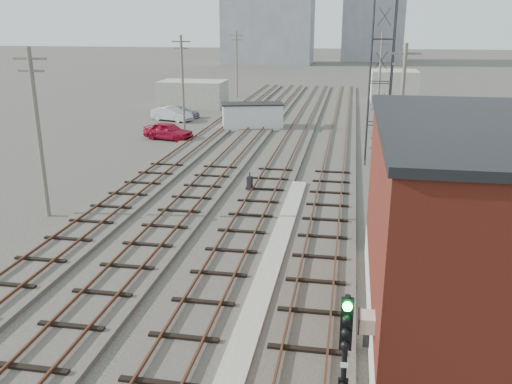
% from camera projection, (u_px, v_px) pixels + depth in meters
% --- Properties ---
extents(ground, '(320.00, 320.00, 0.00)m').
position_uv_depth(ground, '(321.00, 110.00, 65.18)').
color(ground, '#282621').
rests_on(ground, ground).
extents(track_right, '(3.20, 90.00, 0.39)m').
position_uv_depth(track_right, '(336.00, 148.00, 45.01)').
color(track_right, '#332D28').
rests_on(track_right, ground).
extents(track_mid_right, '(3.20, 90.00, 0.39)m').
position_uv_depth(track_mid_right, '(289.00, 147.00, 45.67)').
color(track_mid_right, '#332D28').
rests_on(track_mid_right, ground).
extents(track_mid_left, '(3.20, 90.00, 0.39)m').
position_uv_depth(track_mid_left, '(242.00, 145.00, 46.34)').
color(track_mid_left, '#332D28').
rests_on(track_mid_left, ground).
extents(track_left, '(3.20, 90.00, 0.39)m').
position_uv_depth(track_left, '(197.00, 143.00, 47.00)').
color(track_left, '#332D28').
rests_on(track_left, ground).
extents(platform_curb, '(0.90, 28.00, 0.26)m').
position_uv_depth(platform_curb, '(265.00, 282.00, 21.85)').
color(platform_curb, gray).
rests_on(platform_curb, ground).
extents(brick_building, '(6.54, 12.20, 7.22)m').
position_uv_depth(brick_building, '(467.00, 230.00, 17.76)').
color(brick_building, gray).
rests_on(brick_building, ground).
extents(lattice_tower, '(1.60, 1.60, 15.00)m').
position_uv_depth(lattice_tower, '(382.00, 61.00, 38.53)').
color(lattice_tower, black).
rests_on(lattice_tower, ground).
extents(utility_pole_left_a, '(1.80, 0.24, 9.00)m').
position_uv_depth(utility_pole_left_a, '(38.00, 130.00, 28.24)').
color(utility_pole_left_a, '#595147').
rests_on(utility_pole_left_a, ground).
extents(utility_pole_left_b, '(1.80, 0.24, 9.00)m').
position_uv_depth(utility_pole_left_b, '(183.00, 81.00, 51.72)').
color(utility_pole_left_b, '#595147').
rests_on(utility_pole_left_b, ground).
extents(utility_pole_left_c, '(1.80, 0.24, 9.00)m').
position_uv_depth(utility_pole_left_c, '(237.00, 62.00, 75.20)').
color(utility_pole_left_c, '#595147').
rests_on(utility_pole_left_c, ground).
extents(utility_pole_right_a, '(1.80, 0.24, 9.00)m').
position_uv_depth(utility_pole_right_a, '(401.00, 115.00, 32.60)').
color(utility_pole_right_a, '#595147').
rests_on(utility_pole_right_a, ground).
extents(utility_pole_right_b, '(1.80, 0.24, 9.00)m').
position_uv_depth(utility_pole_right_b, '(380.00, 72.00, 60.78)').
color(utility_pole_right_b, '#595147').
rests_on(utility_pole_right_b, ground).
extents(apartment_left, '(22.00, 14.00, 30.00)m').
position_uv_depth(apartment_left, '(269.00, 1.00, 134.10)').
color(apartment_left, gray).
rests_on(apartment_left, ground).
extents(apartment_right, '(16.00, 12.00, 26.00)m').
position_uv_depth(apartment_right, '(373.00, 11.00, 144.48)').
color(apartment_right, gray).
rests_on(apartment_right, ground).
extents(shed_left, '(8.00, 5.00, 3.20)m').
position_uv_depth(shed_left, '(193.00, 94.00, 67.35)').
color(shed_left, gray).
rests_on(shed_left, ground).
extents(shed_right, '(6.00, 6.00, 4.00)m').
position_uv_depth(shed_right, '(394.00, 86.00, 72.48)').
color(shed_right, gray).
rests_on(shed_right, ground).
extents(signal_mast, '(0.40, 0.42, 4.37)m').
position_uv_depth(signal_mast, '(344.00, 364.00, 12.50)').
color(signal_mast, gray).
rests_on(signal_mast, ground).
extents(switch_stand, '(0.37, 0.37, 1.27)m').
position_uv_depth(switch_stand, '(250.00, 184.00, 33.44)').
color(switch_stand, black).
rests_on(switch_stand, ground).
extents(site_trailer, '(6.50, 4.11, 2.54)m').
position_uv_depth(site_trailer, '(252.00, 116.00, 53.53)').
color(site_trailer, silver).
rests_on(site_trailer, ground).
extents(car_red, '(4.87, 2.83, 1.56)m').
position_uv_depth(car_red, '(168.00, 131.00, 48.75)').
color(car_red, maroon).
rests_on(car_red, ground).
extents(car_silver, '(4.85, 2.98, 1.51)m').
position_uv_depth(car_silver, '(172.00, 114.00, 57.97)').
color(car_silver, '#AEB2B6').
rests_on(car_silver, ground).
extents(car_grey, '(4.42, 1.93, 1.26)m').
position_uv_depth(car_grey, '(180.00, 112.00, 59.88)').
color(car_grey, gray).
rests_on(car_grey, ground).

